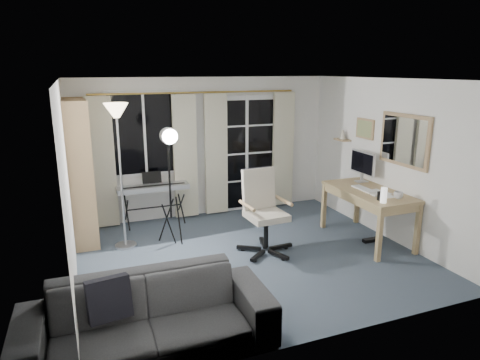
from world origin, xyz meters
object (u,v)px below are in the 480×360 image
Objects in this scene: sofa at (147,306)px; desk at (369,196)px; bookshelf at (78,176)px; studio_light at (169,150)px; torchiere_lamp at (118,133)px; monitor at (363,164)px; keyboard_piano at (153,188)px; office_chair at (262,204)px; mug at (398,194)px.

desk is at bearing 23.68° from sofa.
studio_light is at bearing -28.04° from bookshelf.
torchiere_lamp reaches higher than monitor.
office_chair reaches higher than keyboard_piano.
office_chair is at bearing -24.19° from torchiere_lamp.
bookshelf is 1.45m from studio_light.
keyboard_piano is (0.57, 0.73, -1.04)m from torchiere_lamp.
monitor reaches higher than keyboard_piano.
desk is (4.01, -1.55, -0.32)m from bookshelf.
torchiere_lamp is at bearing -40.93° from bookshelf.
torchiere_lamp reaches higher than keyboard_piano.
studio_light reaches higher than office_chair.
bookshelf is 1.80× the size of office_chair.
keyboard_piano is at bearing 80.01° from sofa.
mug is (3.54, -1.57, -0.83)m from torchiere_lamp.
desk is (3.44, -1.07, -0.99)m from torchiere_lamp.
keyboard_piano is 0.99× the size of office_chair.
torchiere_lamp is at bearing 163.12° from desk.
monitor reaches higher than mug.
bookshelf reaches higher than torchiere_lamp.
bookshelf is at bearing 148.53° from office_chair.
torchiere_lamp is 3.74m from monitor.
bookshelf is at bearing 165.70° from monitor.
sofa is at bearing -91.97° from torchiere_lamp.
bookshelf reaches higher than office_chair.
sofa is at bearing -110.47° from studio_light.
torchiere_lamp is 0.73m from studio_light.
bookshelf is 4.35m from monitor.
mug is (-0.10, -0.95, -0.23)m from monitor.
sofa is (-3.73, -1.90, -0.63)m from monitor.
desk is 0.63m from monitor.
bookshelf is 1.00m from torchiere_lamp.
desk is 2.60× the size of monitor.
sofa is at bearing -152.61° from monitor.
bookshelf is 1.44× the size of desk.
mug is (2.98, -2.30, 0.21)m from keyboard_piano.
mug is at bearing -23.90° from torchiere_lamp.
torchiere_lamp reaches higher than mug.
torchiere_lamp reaches higher than sofa.
keyboard_piano is (1.13, 0.25, -0.37)m from bookshelf.
bookshelf reaches higher than mug.
sofa is (-1.90, -1.70, -0.25)m from office_chair.
monitor is at bearing 66.81° from desk.
office_chair is at bearing 171.49° from desk.
torchiere_lamp is at bearing 152.93° from office_chair.
mug reaches higher than desk.
office_chair is (2.38, -1.30, -0.31)m from bookshelf.
keyboard_piano reaches higher than sofa.
studio_light is at bearing 153.89° from mug.
desk is 3.82m from sofa.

